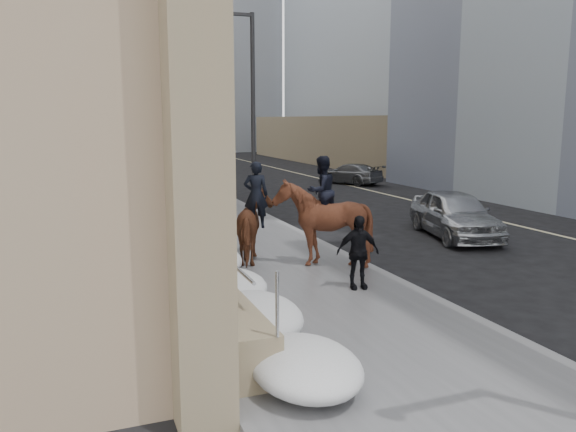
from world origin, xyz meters
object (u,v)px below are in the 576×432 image
Objects in this scene: mounted_horse_right at (322,219)px; car_silver at (455,214)px; mounted_horse_left at (255,223)px; car_grey at (350,174)px; pedestrian at (358,252)px.

mounted_horse_right is 0.61× the size of car_silver.
car_silver is (7.04, 1.07, -0.35)m from mounted_horse_left.
car_grey is (9.40, 16.87, -0.70)m from mounted_horse_right.
pedestrian reaches higher than car_silver.
mounted_horse_right is at bearing -144.79° from car_silver.
pedestrian is 7.07m from car_silver.
mounted_horse_right is (1.42, -1.05, 0.19)m from mounted_horse_left.
mounted_horse_left reaches higher than car_grey.
car_grey is at bearing -138.25° from mounted_horse_right.
car_silver is at bearing -178.41° from mounted_horse_right.
pedestrian is (-0.08, -2.05, -0.37)m from mounted_horse_right.
car_silver is at bearing 45.46° from pedestrian.
car_grey is (9.49, 18.92, -0.33)m from pedestrian.
mounted_horse_right is at bearing 161.57° from mounted_horse_left.
mounted_horse_right is 19.33m from car_grey.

